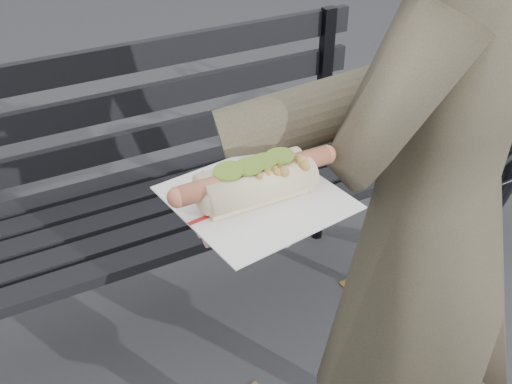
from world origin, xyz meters
The scene contains 3 objects.
park_bench centered at (0.04, 0.80, 0.52)m, with size 1.50×0.44×0.88m.
person centered at (0.34, 0.01, 0.80)m, with size 0.58×0.38×1.60m, color #423C2C.
held_hotdog centered at (0.14, 0.00, 1.07)m, with size 0.62×0.30×0.20m.
Camera 1 is at (-0.33, -0.59, 1.45)m, focal length 42.00 mm.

